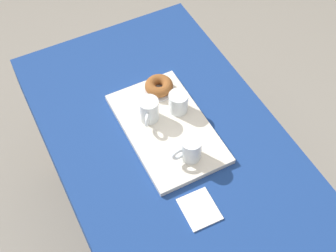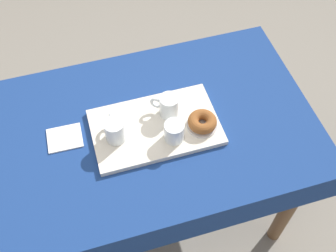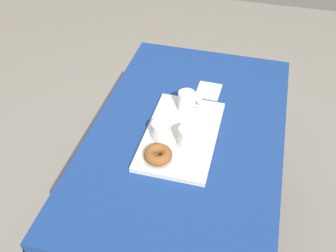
{
  "view_description": "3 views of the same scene",
  "coord_description": "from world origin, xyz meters",
  "px_view_note": "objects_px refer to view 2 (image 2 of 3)",
  "views": [
    {
      "loc": [
        -0.86,
        0.44,
        2.13
      ],
      "look_at": [
        0.03,
        -0.02,
        0.78
      ],
      "focal_mm": 49.57,
      "sensor_mm": 36.0,
      "label": 1
    },
    {
      "loc": [
        -0.17,
        -0.88,
        2.04
      ],
      "look_at": [
        0.07,
        -0.06,
        0.82
      ],
      "focal_mm": 43.92,
      "sensor_mm": 36.0,
      "label": 2
    },
    {
      "loc": [
        1.19,
        0.23,
        1.88
      ],
      "look_at": [
        0.04,
        -0.07,
        0.81
      ],
      "focal_mm": 42.22,
      "sensor_mm": 36.0,
      "label": 3
    }
  ],
  "objects_px": {
    "serving_tray": "(155,127)",
    "paper_napkin": "(65,138)",
    "donut_plate_left": "(202,125)",
    "sugar_donut_left": "(202,122)",
    "water_glass_near": "(174,132)",
    "tea_mug_left": "(115,131)",
    "dining_table": "(147,144)",
    "tea_mug_right": "(169,106)"
  },
  "relations": [
    {
      "from": "serving_tray",
      "to": "paper_napkin",
      "type": "distance_m",
      "value": 0.34
    },
    {
      "from": "donut_plate_left",
      "to": "sugar_donut_left",
      "type": "bearing_deg",
      "value": 0.0
    },
    {
      "from": "water_glass_near",
      "to": "tea_mug_left",
      "type": "bearing_deg",
      "value": 163.23
    },
    {
      "from": "dining_table",
      "to": "water_glass_near",
      "type": "xyz_separation_m",
      "value": [
        0.09,
        -0.09,
        0.17
      ]
    },
    {
      "from": "serving_tray",
      "to": "tea_mug_left",
      "type": "height_order",
      "value": "tea_mug_left"
    },
    {
      "from": "water_glass_near",
      "to": "paper_napkin",
      "type": "xyz_separation_m",
      "value": [
        -0.39,
        0.13,
        -0.06
      ]
    },
    {
      "from": "dining_table",
      "to": "sugar_donut_left",
      "type": "bearing_deg",
      "value": -18.16
    },
    {
      "from": "tea_mug_left",
      "to": "sugar_donut_left",
      "type": "relative_size",
      "value": 1.02
    },
    {
      "from": "tea_mug_right",
      "to": "water_glass_near",
      "type": "bearing_deg",
      "value": -96.61
    },
    {
      "from": "dining_table",
      "to": "paper_napkin",
      "type": "xyz_separation_m",
      "value": [
        -0.3,
        0.04,
        0.12
      ]
    },
    {
      "from": "dining_table",
      "to": "sugar_donut_left",
      "type": "relative_size",
      "value": 12.02
    },
    {
      "from": "tea_mug_left",
      "to": "serving_tray",
      "type": "bearing_deg",
      "value": 4.38
    },
    {
      "from": "water_glass_near",
      "to": "paper_napkin",
      "type": "bearing_deg",
      "value": 161.91
    },
    {
      "from": "dining_table",
      "to": "serving_tray",
      "type": "bearing_deg",
      "value": -22.99
    },
    {
      "from": "tea_mug_left",
      "to": "paper_napkin",
      "type": "xyz_separation_m",
      "value": [
        -0.18,
        0.06,
        -0.06
      ]
    },
    {
      "from": "dining_table",
      "to": "donut_plate_left",
      "type": "bearing_deg",
      "value": -18.16
    },
    {
      "from": "serving_tray",
      "to": "donut_plate_left",
      "type": "xyz_separation_m",
      "value": [
        0.17,
        -0.05,
        0.01
      ]
    },
    {
      "from": "dining_table",
      "to": "sugar_donut_left",
      "type": "height_order",
      "value": "sugar_donut_left"
    },
    {
      "from": "donut_plate_left",
      "to": "paper_napkin",
      "type": "height_order",
      "value": "donut_plate_left"
    },
    {
      "from": "water_glass_near",
      "to": "sugar_donut_left",
      "type": "distance_m",
      "value": 0.12
    },
    {
      "from": "water_glass_near",
      "to": "dining_table",
      "type": "bearing_deg",
      "value": 134.35
    },
    {
      "from": "dining_table",
      "to": "serving_tray",
      "type": "distance_m",
      "value": 0.13
    },
    {
      "from": "donut_plate_left",
      "to": "sugar_donut_left",
      "type": "distance_m",
      "value": 0.02
    },
    {
      "from": "dining_table",
      "to": "tea_mug_right",
      "type": "relative_size",
      "value": 12.7
    },
    {
      "from": "dining_table",
      "to": "paper_napkin",
      "type": "height_order",
      "value": "paper_napkin"
    },
    {
      "from": "serving_tray",
      "to": "tea_mug_right",
      "type": "height_order",
      "value": "tea_mug_right"
    },
    {
      "from": "serving_tray",
      "to": "tea_mug_left",
      "type": "bearing_deg",
      "value": -175.62
    },
    {
      "from": "dining_table",
      "to": "sugar_donut_left",
      "type": "distance_m",
      "value": 0.27
    },
    {
      "from": "water_glass_near",
      "to": "paper_napkin",
      "type": "relative_size",
      "value": 0.63
    },
    {
      "from": "dining_table",
      "to": "donut_plate_left",
      "type": "xyz_separation_m",
      "value": [
        0.2,
        -0.07,
        0.14
      ]
    },
    {
      "from": "donut_plate_left",
      "to": "paper_napkin",
      "type": "bearing_deg",
      "value": 168.24
    },
    {
      "from": "tea_mug_left",
      "to": "donut_plate_left",
      "type": "relative_size",
      "value": 0.97
    },
    {
      "from": "serving_tray",
      "to": "sugar_donut_left",
      "type": "xyz_separation_m",
      "value": [
        0.17,
        -0.05,
        0.04
      ]
    },
    {
      "from": "tea_mug_right",
      "to": "sugar_donut_left",
      "type": "height_order",
      "value": "tea_mug_right"
    },
    {
      "from": "paper_napkin",
      "to": "tea_mug_left",
      "type": "bearing_deg",
      "value": -19.53
    },
    {
      "from": "tea_mug_right",
      "to": "tea_mug_left",
      "type": "bearing_deg",
      "value": -166.44
    },
    {
      "from": "tea_mug_left",
      "to": "tea_mug_right",
      "type": "xyz_separation_m",
      "value": [
        0.22,
        0.05,
        0.0
      ]
    },
    {
      "from": "tea_mug_right",
      "to": "donut_plate_left",
      "type": "bearing_deg",
      "value": -41.91
    },
    {
      "from": "tea_mug_right",
      "to": "paper_napkin",
      "type": "xyz_separation_m",
      "value": [
        -0.4,
        0.01,
        -0.06
      ]
    },
    {
      "from": "sugar_donut_left",
      "to": "tea_mug_left",
      "type": "bearing_deg",
      "value": 172.93
    },
    {
      "from": "serving_tray",
      "to": "sugar_donut_left",
      "type": "height_order",
      "value": "sugar_donut_left"
    },
    {
      "from": "tea_mug_left",
      "to": "donut_plate_left",
      "type": "bearing_deg",
      "value": -7.07
    }
  ]
}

